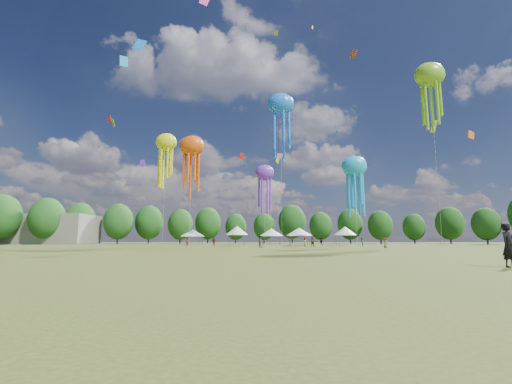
{
  "coord_description": "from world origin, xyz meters",
  "views": [
    {
      "loc": [
        -2.51,
        -18.79,
        1.2
      ],
      "look_at": [
        -3.99,
        15.0,
        6.0
      ],
      "focal_mm": 23.63,
      "sensor_mm": 36.0,
      "label": 1
    }
  ],
  "objects": [
    {
      "name": "hangar",
      "position": [
        -72.0,
        72.0,
        4.0
      ],
      "size": [
        40.0,
        12.0,
        8.0
      ],
      "primitive_type": "cube",
      "color": "gray",
      "rests_on": "ground"
    },
    {
      "name": "treeline",
      "position": [
        -3.87,
        62.51,
        6.54
      ],
      "size": [
        201.57,
        95.24,
        13.43
      ],
      "color": "#38281C",
      "rests_on": "ground"
    },
    {
      "name": "show_kites",
      "position": [
        1.25,
        40.87,
        21.14
      ],
      "size": [
        54.59,
        20.23,
        32.05
      ],
      "color": "#E9550E",
      "rests_on": "ground"
    },
    {
      "name": "spectators_far",
      "position": [
        3.71,
        45.71,
        0.82
      ],
      "size": [
        35.11,
        26.9,
        1.74
      ],
      "color": "gray",
      "rests_on": "ground"
    },
    {
      "name": "observer_main",
      "position": [
        7.96,
        -3.33,
        0.96
      ],
      "size": [
        0.83,
        0.7,
        1.93
      ],
      "primitive_type": "imported",
      "rotation": [
        0.0,
        0.0,
        0.41
      ],
      "color": "black",
      "rests_on": "ground"
    },
    {
      "name": "spectator_near",
      "position": [
        -4.14,
        33.93,
        0.9
      ],
      "size": [
        1.1,
        1.08,
        1.79
      ],
      "primitive_type": "imported",
      "rotation": [
        0.0,
        0.0,
        2.44
      ],
      "color": "gray",
      "rests_on": "ground"
    },
    {
      "name": "festival_tents",
      "position": [
        -3.18,
        56.3,
        2.93
      ],
      "size": [
        39.17,
        12.6,
        4.03
      ],
      "color": "#47474C",
      "rests_on": "ground"
    },
    {
      "name": "small_kites",
      "position": [
        0.32,
        39.79,
        31.79
      ],
      "size": [
        73.03,
        59.75,
        41.69
      ],
      "color": "#E9550E",
      "rests_on": "ground"
    },
    {
      "name": "ground",
      "position": [
        0.0,
        0.0,
        0.0
      ],
      "size": [
        300.0,
        300.0,
        0.0
      ],
      "primitive_type": "plane",
      "color": "#384416",
      "rests_on": "ground"
    }
  ]
}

